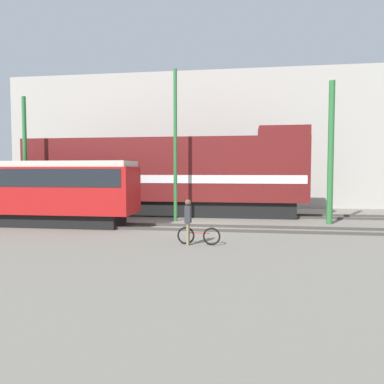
{
  "coord_description": "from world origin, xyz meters",
  "views": [
    {
      "loc": [
        2.4,
        -19.48,
        2.95
      ],
      "look_at": [
        -0.45,
        -0.02,
        1.8
      ],
      "focal_mm": 35.0,
      "sensor_mm": 36.0,
      "label": 1
    }
  ],
  "objects": [
    {
      "name": "utility_pole_left",
      "position": [
        -11.06,
        1.79,
        3.71
      ],
      "size": [
        0.25,
        0.25,
        7.43
      ],
      "color": "#2D7238",
      "rests_on": "ground"
    },
    {
      "name": "track_far",
      "position": [
        0.0,
        4.59,
        0.07
      ],
      "size": [
        60.0,
        1.51,
        0.14
      ],
      "color": "#47423D",
      "rests_on": "ground"
    },
    {
      "name": "person",
      "position": [
        0.14,
        -5.08,
        1.11
      ],
      "size": [
        0.24,
        0.37,
        1.8
      ],
      "color": "#8C7A5B",
      "rests_on": "ground"
    },
    {
      "name": "building_backdrop",
      "position": [
        0.0,
        13.53,
        5.46
      ],
      "size": [
        35.63,
        6.0,
        10.93
      ],
      "color": "#B7B2A8",
      "rests_on": "ground"
    },
    {
      "name": "utility_pole_center",
      "position": [
        -1.69,
        1.79,
        4.35
      ],
      "size": [
        0.2,
        0.2,
        8.71
      ],
      "color": "#2D7238",
      "rests_on": "ground"
    },
    {
      "name": "ground_plane",
      "position": [
        0.0,
        0.0,
        0.0
      ],
      "size": [
        120.0,
        120.0,
        0.0
      ],
      "primitive_type": "plane",
      "color": "slate"
    },
    {
      "name": "freight_locomotive",
      "position": [
        -2.92,
        4.59,
        2.62
      ],
      "size": [
        18.32,
        3.04,
        5.6
      ],
      "color": "black",
      "rests_on": "ground"
    },
    {
      "name": "utility_pole_right",
      "position": [
        6.91,
        1.79,
        3.88
      ],
      "size": [
        0.32,
        0.32,
        7.76
      ],
      "color": "#2D7238",
      "rests_on": "ground"
    },
    {
      "name": "bicycle",
      "position": [
        0.54,
        -4.94,
        0.35
      ],
      "size": [
        1.73,
        0.44,
        0.76
      ],
      "color": "black",
      "rests_on": "ground"
    },
    {
      "name": "track_near",
      "position": [
        0.0,
        -1.02,
        0.07
      ],
      "size": [
        60.0,
        1.5,
        0.14
      ],
      "color": "#47423D",
      "rests_on": "ground"
    },
    {
      "name": "streetcar",
      "position": [
        -9.43,
        -1.02,
        1.96
      ],
      "size": [
        12.23,
        2.54,
        3.42
      ],
      "color": "black",
      "rests_on": "ground"
    }
  ]
}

